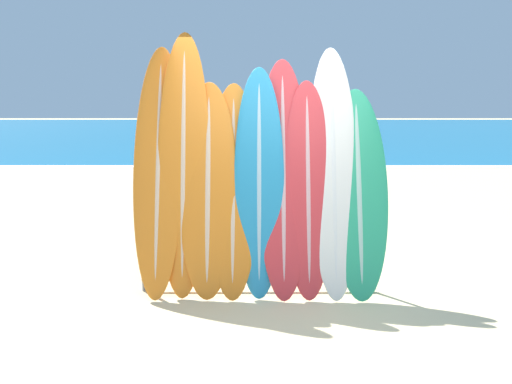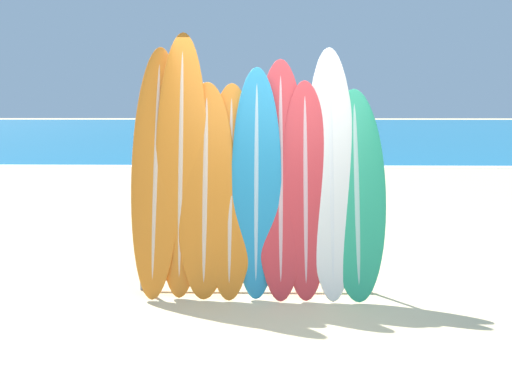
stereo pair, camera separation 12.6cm
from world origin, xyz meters
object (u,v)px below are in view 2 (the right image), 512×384
Objects in this scene: surfboard_slot_4 at (256,181)px; person_far_left at (230,151)px; person_near_water at (279,147)px; surfboard_slot_0 at (156,169)px; surfboard_slot_5 at (281,176)px; person_mid_beach at (291,163)px; surfboard_slot_2 at (206,188)px; surfboard_slot_8 at (356,192)px; surfboard_slot_6 at (305,187)px; surfboard_slot_7 at (331,170)px; surfboard_slot_3 at (231,189)px; surfboard_rack at (254,246)px; surfboard_slot_1 at (181,163)px.

surfboard_slot_4 is 6.68m from person_far_left.
person_near_water is at bearing 121.47° from person_far_left.
surfboard_slot_0 is 1.05× the size of surfboard_slot_5.
surfboard_slot_0 is 6.60m from person_far_left.
person_mid_beach is 3.78m from person_far_left.
surfboard_slot_2 is 1.47m from surfboard_slot_8.
surfboard_slot_8 is 1.32× the size of person_far_left.
surfboard_slot_5 is 1.33× the size of person_near_water.
surfboard_slot_5 reaches higher than person_mid_beach.
person_mid_beach is (-0.48, 3.06, -0.06)m from surfboard_slot_8.
surfboard_slot_5 is (0.24, 0.05, 0.05)m from surfboard_slot_4.
surfboard_slot_5 is 0.27m from surfboard_slot_6.
surfboard_slot_7 is at bearing 165.01° from surfboard_slot_8.
surfboard_slot_3 is at bearing 3.71° from surfboard_slot_2.
surfboard_slot_4 reaches higher than surfboard_slot_8.
surfboard_slot_4 is at bearing 58.80° from person_far_left.
surfboard_slot_8 is 1.16× the size of person_near_water.
surfboard_rack is at bearing -122.09° from surfboard_slot_4.
surfboard_slot_0 reaches higher than surfboard_slot_3.
surfboard_slot_1 is at bearing -108.04° from person_mid_beach.
surfboard_slot_1 is (0.25, -0.01, 0.06)m from surfboard_slot_0.
surfboard_slot_7 reaches higher than surfboard_slot_6.
surfboard_slot_6 reaches higher than surfboard_slot_3.
surfboard_slot_6 is at bearing 88.82° from person_near_water.
surfboard_slot_7 is 3.01m from person_mid_beach.
surfboard_slot_4 reaches higher than person_mid_beach.
surfboard_slot_4 is at bearing -179.72° from surfboard_slot_6.
surfboard_slot_1 is (-0.72, 0.08, 0.82)m from surfboard_rack.
surfboard_slot_3 is 0.51m from surfboard_slot_5.
surfboard_slot_0 is 1.71m from surfboard_slot_7.
surfboard_slot_8 is 6.85m from person_far_left.
surfboard_slot_3 reaches higher than surfboard_rack.
person_mid_beach is at bearing 72.15° from surfboard_slot_2.
person_mid_beach is 1.14× the size of person_far_left.
surfboard_slot_4 is (0.50, 0.01, 0.07)m from surfboard_slot_2.
surfboard_slot_4 is (0.98, -0.05, -0.11)m from surfboard_slot_0.
surfboard_slot_1 is 1.15× the size of surfboard_slot_4.
surfboard_slot_0 is 1.17× the size of surfboard_slot_2.
surfboard_slot_5 is at bearing 4.68° from surfboard_slot_2.
surfboard_slot_6 reaches higher than surfboard_slot_2.
person_far_left is (-0.71, 6.66, 0.37)m from surfboard_rack.
surfboard_slot_1 reaches higher than surfboard_slot_8.
surfboard_slot_5 is 0.95× the size of surfboard_slot_7.
surfboard_slot_0 reaches higher than surfboard_rack.
person_mid_beach reaches higher than surfboard_rack.
surfboard_slot_7 is (0.75, 0.10, 0.75)m from surfboard_rack.
surfboard_slot_3 is 0.73m from surfboard_slot_6.
person_far_left is (-0.48, 6.63, -0.20)m from surfboard_slot_3.
surfboard_rack is at bearing -178.24° from surfboard_slot_8.
surfboard_slot_3 is at bearing -3.80° from surfboard_slot_0.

